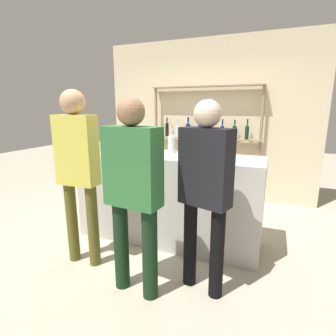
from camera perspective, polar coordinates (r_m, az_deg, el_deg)
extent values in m
plane|color=#B2A893|center=(3.46, 0.00, -15.03)|extent=(16.00, 16.00, 0.00)
cube|color=#B7B2AD|center=(3.24, 0.00, -6.55)|extent=(2.22, 0.65, 1.09)
cube|color=beige|center=(4.90, 8.58, 10.21)|extent=(3.82, 0.12, 2.80)
cylinder|color=#897056|center=(5.07, -2.57, 5.85)|extent=(0.05, 0.05, 1.99)
cylinder|color=#897056|center=(4.63, 19.37, 4.43)|extent=(0.05, 0.05, 1.99)
cube|color=#897056|center=(4.73, 8.29, 17.17)|extent=(1.94, 0.18, 0.02)
cube|color=#897056|center=(4.75, 7.94, 6.46)|extent=(1.94, 0.18, 0.02)
cylinder|color=black|center=(4.96, -0.21, 8.32)|extent=(0.06, 0.06, 0.23)
cone|color=black|center=(4.95, -0.22, 9.81)|extent=(0.06, 0.06, 0.03)
cylinder|color=black|center=(4.95, -0.22, 10.41)|extent=(0.02, 0.02, 0.07)
cylinder|color=maroon|center=(4.95, -0.22, 10.90)|extent=(0.03, 0.03, 0.01)
cylinder|color=silver|center=(4.89, 2.05, 7.96)|extent=(0.07, 0.07, 0.18)
cone|color=silver|center=(4.88, 2.06, 9.22)|extent=(0.07, 0.07, 0.03)
cylinder|color=silver|center=(4.88, 2.07, 9.90)|extent=(0.03, 0.03, 0.08)
cylinder|color=gold|center=(4.88, 2.07, 10.46)|extent=(0.03, 0.03, 0.01)
cylinder|color=#0F1956|center=(4.82, 4.38, 8.08)|extent=(0.08, 0.08, 0.22)
cone|color=#0F1956|center=(4.81, 4.41, 9.61)|extent=(0.08, 0.08, 0.04)
cylinder|color=#0F1956|center=(4.81, 4.42, 10.35)|extent=(0.03, 0.03, 0.09)
cylinder|color=#232328|center=(4.81, 4.43, 10.95)|extent=(0.03, 0.03, 0.01)
cylinder|color=#0F1956|center=(4.77, 6.77, 7.87)|extent=(0.07, 0.07, 0.21)
cone|color=#0F1956|center=(4.76, 6.81, 9.29)|extent=(0.07, 0.07, 0.03)
cylinder|color=#0F1956|center=(4.75, 6.82, 9.94)|extent=(0.03, 0.03, 0.08)
cylinder|color=black|center=(4.75, 6.84, 10.48)|extent=(0.03, 0.03, 0.01)
cylinder|color=black|center=(4.72, 9.21, 7.65)|extent=(0.07, 0.07, 0.19)
cone|color=black|center=(4.71, 9.26, 8.99)|extent=(0.07, 0.07, 0.03)
cylinder|color=black|center=(4.70, 9.28, 9.64)|extent=(0.03, 0.03, 0.07)
cylinder|color=black|center=(4.70, 9.30, 10.17)|extent=(0.03, 0.03, 0.01)
cylinder|color=#0F1956|center=(4.68, 11.70, 7.55)|extent=(0.07, 0.07, 0.20)
cone|color=#0F1956|center=(4.67, 11.76, 8.95)|extent=(0.07, 0.07, 0.03)
cylinder|color=#0F1956|center=(4.66, 11.80, 9.70)|extent=(0.03, 0.03, 0.09)
cylinder|color=black|center=(4.66, 11.83, 10.34)|extent=(0.03, 0.03, 0.01)
cylinder|color=black|center=(4.64, 14.23, 7.46)|extent=(0.07, 0.07, 0.21)
cone|color=black|center=(4.63, 14.31, 8.95)|extent=(0.07, 0.07, 0.03)
cylinder|color=black|center=(4.63, 14.34, 9.58)|extent=(0.03, 0.03, 0.07)
cylinder|color=#232328|center=(4.63, 14.37, 10.09)|extent=(0.03, 0.03, 0.01)
cylinder|color=black|center=(4.62, 16.78, 7.32)|extent=(0.06, 0.06, 0.22)
cone|color=black|center=(4.61, 16.88, 8.83)|extent=(0.06, 0.06, 0.03)
cylinder|color=black|center=(4.61, 16.93, 9.52)|extent=(0.02, 0.02, 0.08)
cylinder|color=#232328|center=(4.60, 16.97, 10.10)|extent=(0.03, 0.03, 0.01)
cylinder|color=black|center=(3.48, -16.28, 5.33)|extent=(0.09, 0.09, 0.22)
cone|color=black|center=(3.47, -16.42, 7.45)|extent=(0.09, 0.09, 0.04)
cylinder|color=black|center=(3.46, -16.49, 8.52)|extent=(0.03, 0.03, 0.09)
cylinder|color=#232328|center=(3.46, -16.54, 9.37)|extent=(0.03, 0.03, 0.01)
cylinder|color=black|center=(3.43, -6.96, 5.37)|extent=(0.07, 0.07, 0.19)
cone|color=black|center=(3.42, -7.01, 7.18)|extent=(0.07, 0.07, 0.03)
cylinder|color=black|center=(3.41, -7.04, 8.11)|extent=(0.03, 0.03, 0.08)
cylinder|color=#232328|center=(3.41, -7.06, 8.87)|extent=(0.03, 0.03, 0.01)
cylinder|color=silver|center=(3.23, 0.78, 5.11)|extent=(0.09, 0.09, 0.20)
cone|color=silver|center=(3.22, 0.79, 7.22)|extent=(0.09, 0.09, 0.04)
cylinder|color=silver|center=(3.21, 0.79, 8.27)|extent=(0.03, 0.03, 0.08)
cylinder|color=gold|center=(3.21, 0.79, 9.09)|extent=(0.04, 0.04, 0.01)
cylinder|color=black|center=(3.37, -8.75, 5.22)|extent=(0.08, 0.08, 0.19)
cone|color=black|center=(3.36, -8.81, 7.15)|extent=(0.08, 0.08, 0.04)
cylinder|color=black|center=(3.35, -8.85, 8.15)|extent=(0.03, 0.03, 0.08)
cylinder|color=maroon|center=(3.35, -8.88, 8.94)|extent=(0.03, 0.03, 0.01)
cylinder|color=silver|center=(3.00, -5.26, 2.54)|extent=(0.06, 0.06, 0.00)
cylinder|color=silver|center=(2.99, -5.28, 3.31)|extent=(0.01, 0.01, 0.08)
cone|color=silver|center=(2.98, -5.31, 4.69)|extent=(0.07, 0.07, 0.07)
cylinder|color=#846647|center=(2.83, 9.22, 4.04)|extent=(0.20, 0.20, 0.22)
cylinder|color=#846647|center=(2.82, 9.30, 6.34)|extent=(0.21, 0.21, 0.01)
cylinder|color=brown|center=(2.88, -16.01, -12.00)|extent=(0.11, 0.11, 0.87)
cylinder|color=brown|center=(3.03, -20.13, -11.01)|extent=(0.11, 0.11, 0.87)
cube|color=#D1C64C|center=(2.73, -19.28, 3.62)|extent=(0.42, 0.20, 0.69)
sphere|color=tan|center=(2.70, -20.04, 13.36)|extent=(0.24, 0.24, 0.24)
cylinder|color=black|center=(2.35, -3.97, -18.10)|extent=(0.13, 0.13, 0.83)
cylinder|color=black|center=(2.51, -10.13, -16.18)|extent=(0.13, 0.13, 0.83)
cube|color=#2D6B38|center=(2.15, -7.72, 0.22)|extent=(0.49, 0.26, 0.66)
sphere|color=#936B4C|center=(2.10, -8.09, 12.02)|extent=(0.22, 0.22, 0.22)
cylinder|color=black|center=(2.40, 10.58, -17.79)|extent=(0.12, 0.12, 0.82)
cylinder|color=black|center=(2.52, 4.84, -15.96)|extent=(0.12, 0.12, 0.82)
cube|color=black|center=(2.19, 8.21, 0.12)|extent=(0.47, 0.31, 0.65)
sphere|color=beige|center=(2.13, 8.59, 11.63)|extent=(0.22, 0.22, 0.22)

